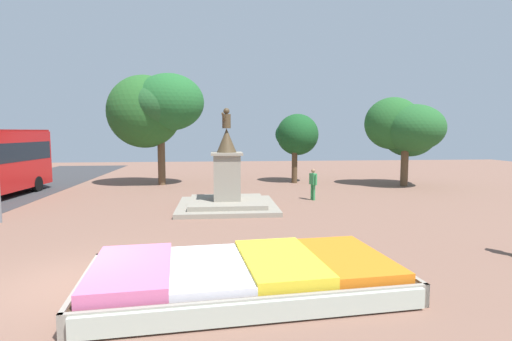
# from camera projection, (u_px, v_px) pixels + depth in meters

# --- Properties ---
(ground_plane) EXTENTS (74.91, 74.91, 0.00)m
(ground_plane) POSITION_uv_depth(u_px,v_px,m) (79.00, 283.00, 9.28)
(ground_plane) COLOR brown
(flower_planter) EXTENTS (7.24, 4.17, 0.72)m
(flower_planter) POSITION_uv_depth(u_px,v_px,m) (243.00, 275.00, 8.91)
(flower_planter) COLOR #38281C
(flower_planter) RESTS_ON ground_plane
(statue_monument) EXTENTS (4.46, 4.46, 4.57)m
(statue_monument) POSITION_uv_depth(u_px,v_px,m) (227.00, 189.00, 18.29)
(statue_monument) COLOR gray
(statue_monument) RESTS_ON ground_plane
(pedestrian_near_planter) EXTENTS (0.35, 0.53, 1.62)m
(pedestrian_near_planter) POSITION_uv_depth(u_px,v_px,m) (313.00, 182.00, 20.45)
(pedestrian_near_planter) COLOR #338C4C
(pedestrian_near_planter) RESTS_ON ground_plane
(park_tree_far_left) EXTENTS (2.95, 3.02, 4.72)m
(park_tree_far_left) POSITION_uv_depth(u_px,v_px,m) (296.00, 135.00, 27.58)
(park_tree_far_left) COLOR #4C3823
(park_tree_far_left) RESTS_ON ground_plane
(park_tree_behind_statue) EXTENTS (4.90, 4.60, 5.71)m
(park_tree_behind_statue) POSITION_uv_depth(u_px,v_px,m) (405.00, 128.00, 25.65)
(park_tree_behind_statue) COLOR brown
(park_tree_behind_statue) RESTS_ON ground_plane
(park_tree_far_right) EXTENTS (6.27, 4.76, 7.21)m
(park_tree_far_right) POSITION_uv_depth(u_px,v_px,m) (155.00, 108.00, 25.69)
(park_tree_far_right) COLOR brown
(park_tree_far_right) RESTS_ON ground_plane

